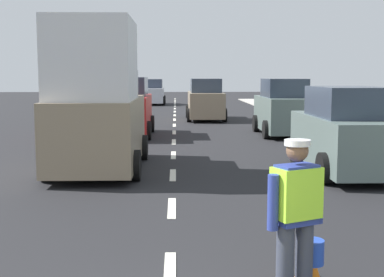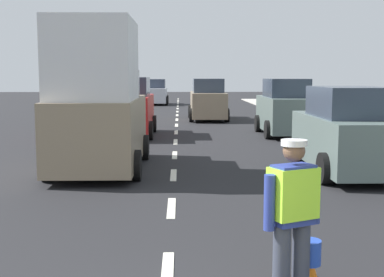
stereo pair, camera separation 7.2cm
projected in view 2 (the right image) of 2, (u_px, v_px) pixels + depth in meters
name	position (u px, v px, depth m)	size (l,w,h in m)	color
ground_plane	(177.00, 125.00, 24.20)	(96.00, 96.00, 0.00)	black
lane_center_line	(177.00, 117.00, 28.37)	(0.14, 46.40, 0.01)	silver
road_worker	(294.00, 213.00, 5.18)	(0.67, 0.57, 1.67)	#383D4C
traffic_cone_near	(305.00, 260.00, 5.73)	(0.36, 0.36, 0.54)	black
delivery_truck	(99.00, 104.00, 12.38)	(2.16, 4.60, 3.54)	gray
car_outgoing_far	(208.00, 101.00, 26.79)	(1.97, 4.37, 2.12)	gray
car_parked_curbside	(347.00, 133.00, 12.15)	(1.95, 4.17, 2.03)	slate
car_parked_far	(285.00, 109.00, 19.89)	(1.91, 3.95, 2.17)	slate
car_oncoming_second	(128.00, 109.00, 19.69)	(2.00, 4.22, 2.22)	red
car_oncoming_third	(156.00, 93.00, 40.72)	(1.87, 4.03, 1.99)	silver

